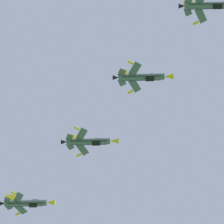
# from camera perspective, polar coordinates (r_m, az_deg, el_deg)

# --- Properties ---
(fighter_jet_left_wing) EXTENTS (15.97, 10.15, 4.78)m
(fighter_jet_left_wing) POSITION_cam_1_polar(r_m,az_deg,el_deg) (131.94, 11.10, 11.88)
(fighter_jet_left_wing) COLOR #4C5666
(fighter_jet_right_wing) EXTENTS (15.97, 9.91, 5.04)m
(fighter_jet_right_wing) POSITION_cam_1_polar(r_m,az_deg,el_deg) (131.10, 3.51, 4.02)
(fighter_jet_right_wing) COLOR #4C5666
(fighter_jet_left_outer) EXTENTS (15.97, 10.13, 4.81)m
(fighter_jet_left_outer) POSITION_cam_1_polar(r_m,az_deg,el_deg) (137.97, -2.61, -3.39)
(fighter_jet_left_outer) COLOR #4C5666
(fighter_jet_right_outer) EXTENTS (15.97, 9.78, 5.15)m
(fighter_jet_right_outer) POSITION_cam_1_polar(r_m,az_deg,el_deg) (146.66, -9.73, -10.23)
(fighter_jet_right_outer) COLOR #4C5666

